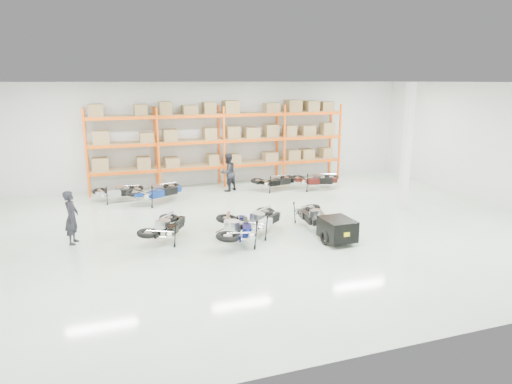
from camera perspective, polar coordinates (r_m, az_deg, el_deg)
name	(u,v)px	position (r m, az deg, el deg)	size (l,w,h in m)	color
room	(275,158)	(14.05, 2.36, 4.30)	(18.00, 18.00, 18.00)	silver
pallet_rack	(221,135)	(20.13, -4.36, 7.18)	(11.28, 0.98, 3.62)	#FF590D
structural_column	(407,148)	(17.03, 18.33, 5.29)	(0.25, 0.25, 4.50)	white
moto_blue_centre	(236,223)	(13.03, -2.57, -3.95)	(0.87, 1.95, 1.19)	#060B43
moto_silver_left	(260,216)	(13.88, 0.52, -2.99)	(0.81, 1.82, 1.11)	silver
moto_black_far_left	(166,223)	(13.52, -11.22, -3.78)	(0.79, 1.77, 1.08)	black
moto_touring_right	(313,211)	(14.60, 7.12, -2.41)	(0.75, 1.68, 1.03)	black
trailer	(337,229)	(13.28, 10.12, -4.61)	(0.90, 1.71, 0.72)	black
moto_back_a	(157,188)	(17.71, -12.29, 0.51)	(0.86, 1.94, 1.18)	navy
moto_back_b	(118,189)	(18.35, -16.82, 0.42)	(0.74, 1.66, 1.01)	#9DA2A6
moto_back_c	(275,178)	(19.38, 2.35, 1.74)	(0.76, 1.70, 1.04)	black
moto_back_d	(316,177)	(19.68, 7.52, 1.92)	(0.81, 1.82, 1.11)	#3D0E0C
person_left	(72,217)	(13.99, -22.06, -2.96)	(0.57, 0.37, 1.55)	black
person_back	(228,172)	(19.20, -3.54, 2.46)	(0.78, 0.60, 1.60)	black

